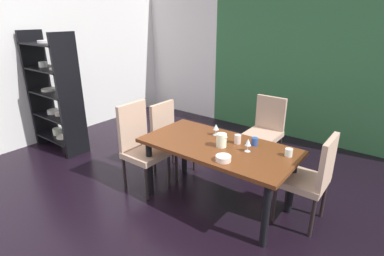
{
  "coord_description": "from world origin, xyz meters",
  "views": [
    {
      "loc": [
        2.06,
        -1.9,
        2.01
      ],
      "look_at": [
        0.21,
        0.53,
        0.85
      ],
      "focal_mm": 28.0,
      "sensor_mm": 36.0,
      "label": 1
    }
  ],
  "objects_px": {
    "display_shelf": "(54,94)",
    "serving_bowl_left": "(223,158)",
    "chair_head_far": "(266,128)",
    "pitcher_corner": "(222,140)",
    "chair_right_far": "(312,176)",
    "dining_table": "(218,152)",
    "wine_glass_north": "(248,143)",
    "cup_right": "(238,139)",
    "chair_left_near": "(140,144)",
    "wine_glass_east": "(216,127)",
    "cup_rear": "(255,142)",
    "chair_left_far": "(170,134)",
    "cup_center": "(289,152)"
  },
  "relations": [
    {
      "from": "dining_table",
      "to": "wine_glass_east",
      "type": "bearing_deg",
      "value": 128.17
    },
    {
      "from": "chair_left_near",
      "to": "cup_center",
      "type": "relative_size",
      "value": 13.59
    },
    {
      "from": "chair_right_far",
      "to": "pitcher_corner",
      "type": "bearing_deg",
      "value": 108.11
    },
    {
      "from": "display_shelf",
      "to": "cup_right",
      "type": "xyz_separation_m",
      "value": [
        2.94,
        0.39,
        -0.13
      ]
    },
    {
      "from": "chair_right_far",
      "to": "cup_center",
      "type": "xyz_separation_m",
      "value": [
        -0.23,
        -0.07,
        0.22
      ]
    },
    {
      "from": "chair_left_far",
      "to": "cup_rear",
      "type": "xyz_separation_m",
      "value": [
        1.23,
        -0.04,
        0.23
      ]
    },
    {
      "from": "cup_center",
      "to": "cup_rear",
      "type": "bearing_deg",
      "value": 174.73
    },
    {
      "from": "chair_left_near",
      "to": "dining_table",
      "type": "bearing_deg",
      "value": 105.6
    },
    {
      "from": "chair_head_far",
      "to": "serving_bowl_left",
      "type": "bearing_deg",
      "value": 98.89
    },
    {
      "from": "serving_bowl_left",
      "to": "chair_left_far",
      "type": "bearing_deg",
      "value": 154.79
    },
    {
      "from": "wine_glass_north",
      "to": "cup_right",
      "type": "xyz_separation_m",
      "value": [
        -0.18,
        0.12,
        -0.05
      ]
    },
    {
      "from": "wine_glass_north",
      "to": "cup_rear",
      "type": "height_order",
      "value": "wine_glass_north"
    },
    {
      "from": "chair_head_far",
      "to": "serving_bowl_left",
      "type": "height_order",
      "value": "chair_head_far"
    },
    {
      "from": "wine_glass_east",
      "to": "pitcher_corner",
      "type": "relative_size",
      "value": 0.91
    },
    {
      "from": "pitcher_corner",
      "to": "dining_table",
      "type": "bearing_deg",
      "value": 157.1
    },
    {
      "from": "wine_glass_east",
      "to": "chair_right_far",
      "type": "bearing_deg",
      "value": 2.48
    },
    {
      "from": "wine_glass_north",
      "to": "serving_bowl_left",
      "type": "height_order",
      "value": "wine_glass_north"
    },
    {
      "from": "cup_right",
      "to": "pitcher_corner",
      "type": "relative_size",
      "value": 0.67
    },
    {
      "from": "display_shelf",
      "to": "serving_bowl_left",
      "type": "bearing_deg",
      "value": -0.91
    },
    {
      "from": "wine_glass_east",
      "to": "cup_rear",
      "type": "xyz_separation_m",
      "value": [
        0.48,
        0.01,
        -0.05
      ]
    },
    {
      "from": "chair_head_far",
      "to": "wine_glass_east",
      "type": "bearing_deg",
      "value": 80.23
    },
    {
      "from": "chair_left_far",
      "to": "wine_glass_north",
      "type": "xyz_separation_m",
      "value": [
        1.25,
        -0.22,
        0.28
      ]
    },
    {
      "from": "wine_glass_east",
      "to": "cup_right",
      "type": "relative_size",
      "value": 1.35
    },
    {
      "from": "chair_left_far",
      "to": "serving_bowl_left",
      "type": "relative_size",
      "value": 6.33
    },
    {
      "from": "dining_table",
      "to": "chair_head_far",
      "type": "bearing_deg",
      "value": 89.66
    },
    {
      "from": "chair_right_far",
      "to": "wine_glass_east",
      "type": "height_order",
      "value": "chair_right_far"
    },
    {
      "from": "chair_right_far",
      "to": "display_shelf",
      "type": "relative_size",
      "value": 0.54
    },
    {
      "from": "dining_table",
      "to": "chair_right_far",
      "type": "height_order",
      "value": "chair_right_far"
    },
    {
      "from": "wine_glass_north",
      "to": "cup_right",
      "type": "height_order",
      "value": "wine_glass_north"
    },
    {
      "from": "cup_right",
      "to": "pitcher_corner",
      "type": "xyz_separation_m",
      "value": [
        -0.09,
        -0.18,
        0.02
      ]
    },
    {
      "from": "serving_bowl_left",
      "to": "cup_rear",
      "type": "distance_m",
      "value": 0.51
    },
    {
      "from": "chair_head_far",
      "to": "wine_glass_east",
      "type": "height_order",
      "value": "chair_head_far"
    },
    {
      "from": "cup_right",
      "to": "pitcher_corner",
      "type": "height_order",
      "value": "pitcher_corner"
    },
    {
      "from": "chair_head_far",
      "to": "cup_center",
      "type": "height_order",
      "value": "chair_head_far"
    },
    {
      "from": "dining_table",
      "to": "cup_right",
      "type": "height_order",
      "value": "cup_right"
    },
    {
      "from": "dining_table",
      "to": "chair_head_far",
      "type": "distance_m",
      "value": 1.23
    },
    {
      "from": "chair_head_far",
      "to": "chair_right_far",
      "type": "relative_size",
      "value": 1.0
    },
    {
      "from": "pitcher_corner",
      "to": "chair_right_far",
      "type": "bearing_deg",
      "value": 18.11
    },
    {
      "from": "chair_left_far",
      "to": "display_shelf",
      "type": "distance_m",
      "value": 1.98
    },
    {
      "from": "chair_right_far",
      "to": "cup_right",
      "type": "bearing_deg",
      "value": 97.8
    },
    {
      "from": "dining_table",
      "to": "serving_bowl_left",
      "type": "height_order",
      "value": "serving_bowl_left"
    },
    {
      "from": "chair_left_near",
      "to": "wine_glass_east",
      "type": "distance_m",
      "value": 0.93
    },
    {
      "from": "chair_head_far",
      "to": "chair_left_near",
      "type": "distance_m",
      "value": 1.75
    },
    {
      "from": "display_shelf",
      "to": "pitcher_corner",
      "type": "bearing_deg",
      "value": 4.33
    },
    {
      "from": "dining_table",
      "to": "serving_bowl_left",
      "type": "xyz_separation_m",
      "value": [
        0.24,
        -0.29,
        0.12
      ]
    },
    {
      "from": "serving_bowl_left",
      "to": "display_shelf",
      "type": "bearing_deg",
      "value": 179.09
    },
    {
      "from": "chair_left_near",
      "to": "chair_left_far",
      "type": "distance_m",
      "value": 0.52
    },
    {
      "from": "chair_left_far",
      "to": "serving_bowl_left",
      "type": "height_order",
      "value": "chair_left_far"
    },
    {
      "from": "display_shelf",
      "to": "wine_glass_east",
      "type": "bearing_deg",
      "value": 9.75
    },
    {
      "from": "dining_table",
      "to": "chair_right_far",
      "type": "bearing_deg",
      "value": 15.72
    }
  ]
}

